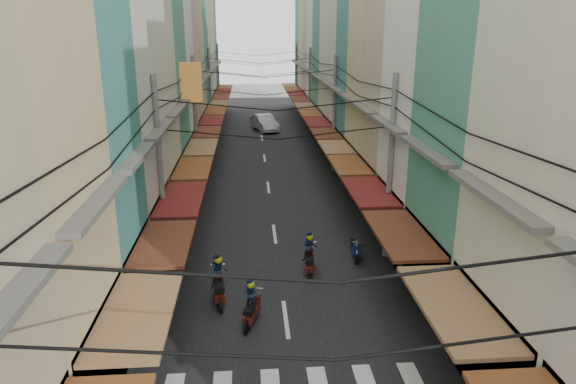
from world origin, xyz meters
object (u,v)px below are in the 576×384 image
market_umbrella (553,342)px  traffic_sign (426,260)px  white_car (265,131)px  bicycle (444,259)px

market_umbrella → traffic_sign: 6.23m
white_car → bicycle: bearing=-92.9°
bicycle → traffic_sign: (-2.30, -3.89, 1.84)m
white_car → traffic_sign: 35.46m
market_umbrella → traffic_sign: size_ratio=1.06×
bicycle → market_umbrella: size_ratio=0.56×
white_car → bicycle: 32.00m
bicycle → traffic_sign: traffic_sign is taller
market_umbrella → white_car: bearing=98.2°
white_car → bicycle: white_car is taller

